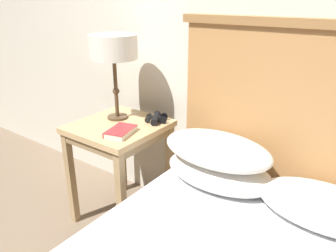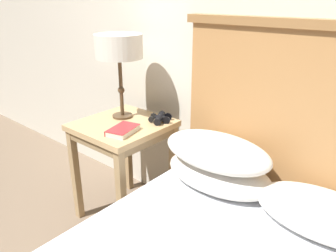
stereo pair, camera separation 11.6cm
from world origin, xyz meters
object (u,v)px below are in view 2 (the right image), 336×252
nightstand (123,137)px  binoculars_pair (160,118)px  table_lamp (119,49)px  book_on_nightstand (123,130)px

nightstand → binoculars_pair: size_ratio=4.23×
nightstand → table_lamp: 0.55m
nightstand → book_on_nightstand: book_on_nightstand is taller
book_on_nightstand → binoculars_pair: binoculars_pair is taller
nightstand → book_on_nightstand: 0.20m
nightstand → table_lamp: size_ratio=1.29×
book_on_nightstand → binoculars_pair: 0.28m
table_lamp → binoculars_pair: table_lamp is taller
nightstand → binoculars_pair: binoculars_pair is taller
table_lamp → book_on_nightstand: (0.20, -0.18, -0.42)m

